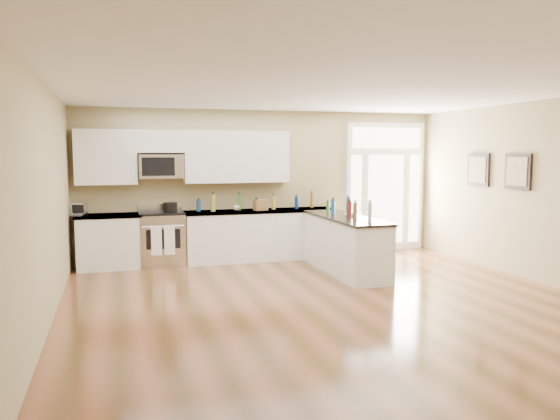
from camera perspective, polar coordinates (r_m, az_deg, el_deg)
name	(u,v)px	position (r m, az deg, el deg)	size (l,w,h in m)	color
ground	(348,314)	(6.97, 7.16, -10.70)	(8.00, 8.00, 0.00)	#563718
room_shell	(350,177)	(6.68, 7.35, 3.48)	(8.00, 8.00, 8.00)	tan
back_cabinet_left	(109,243)	(9.91, -17.43, -3.34)	(1.10, 0.66, 0.94)	white
back_cabinet_right	(261,236)	(10.24, -2.04, -2.78)	(2.85, 0.66, 0.94)	white
peninsula_cabinet	(345,246)	(9.23, 6.80, -3.80)	(0.69, 2.32, 0.94)	white
upper_cabinet_left	(106,157)	(9.93, -17.75, 5.29)	(1.04, 0.33, 0.95)	white
upper_cabinet_right	(237,157)	(10.16, -4.55, 5.56)	(1.94, 0.33, 0.95)	white
upper_cabinet_short	(160,141)	(9.96, -12.40, 7.02)	(0.82, 0.33, 0.40)	white
microwave	(161,166)	(9.92, -12.33, 4.48)	(0.78, 0.41, 0.42)	silver
entry_door	(385,187)	(11.37, 10.91, 2.37)	(1.70, 0.10, 2.60)	white
wall_art_near	(478,170)	(10.36, 20.00, 3.98)	(0.05, 0.58, 0.58)	black
wall_art_far	(518,171)	(9.58, 23.59, 3.71)	(0.05, 0.58, 0.58)	black
kitchen_range	(162,239)	(9.93, -12.24, -2.94)	(0.78, 0.69, 1.08)	silver
stockpot	(170,207)	(9.82, -11.39, 0.31)	(0.25, 0.25, 0.19)	black
toaster_oven	(78,209)	(9.86, -20.33, 0.11)	(0.26, 0.20, 0.22)	silver
cardboard_box	(261,205)	(10.09, -2.05, 0.53)	(0.24, 0.17, 0.20)	brown
bowl_left	(78,215)	(9.76, -20.35, -0.46)	(0.19, 0.19, 0.05)	white
bowl_peninsula	(350,215)	(9.20, 7.31, -0.49)	(0.18, 0.18, 0.06)	white
cup_counter	(236,208)	(10.11, -4.58, 0.23)	(0.12, 0.12, 0.09)	white
counter_bottles	(290,205)	(9.63, 1.08, 0.48)	(2.39, 2.44, 0.32)	#19591E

